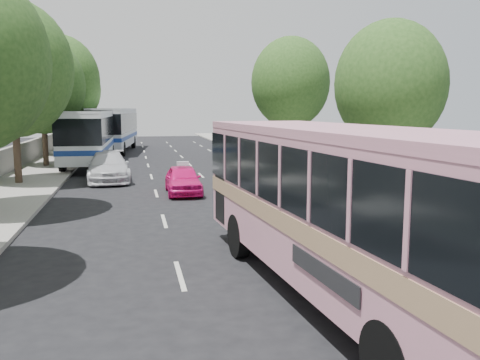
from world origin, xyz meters
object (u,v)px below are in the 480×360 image
object	(u,v)px
pink_bus	(343,193)
pink_taxi	(183,180)
white_pickup	(108,167)
tour_coach_front	(89,133)
tour_coach_rear	(114,126)

from	to	relation	value
pink_bus	pink_taxi	world-z (taller)	pink_bus
white_pickup	pink_bus	bearing A→B (deg)	-76.59
tour_coach_front	tour_coach_rear	xyz separation A→B (m)	(1.34, 11.23, 0.10)
pink_taxi	tour_coach_rear	bearing A→B (deg)	99.49
white_pickup	pink_taxi	bearing A→B (deg)	-57.59
tour_coach_front	white_pickup	bearing A→B (deg)	-77.78
white_pickup	tour_coach_front	distance (m)	8.63
pink_taxi	white_pickup	xyz separation A→B (m)	(-3.58, 5.01, 0.12)
pink_bus	pink_taxi	distance (m)	13.92
tour_coach_front	pink_taxi	bearing A→B (deg)	-67.43
pink_bus	pink_taxi	size ratio (longest dim) A/B	2.91
pink_taxi	tour_coach_rear	xyz separation A→B (m)	(-3.83, 24.59, 1.71)
white_pickup	tour_coach_front	xyz separation A→B (m)	(-1.59, 8.35, 1.49)
pink_bus	tour_coach_front	size ratio (longest dim) A/B	0.89
pink_bus	tour_coach_front	xyz separation A→B (m)	(-7.14, 27.04, 0.06)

